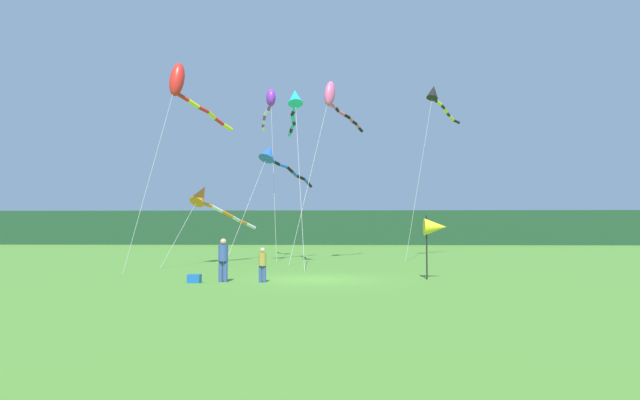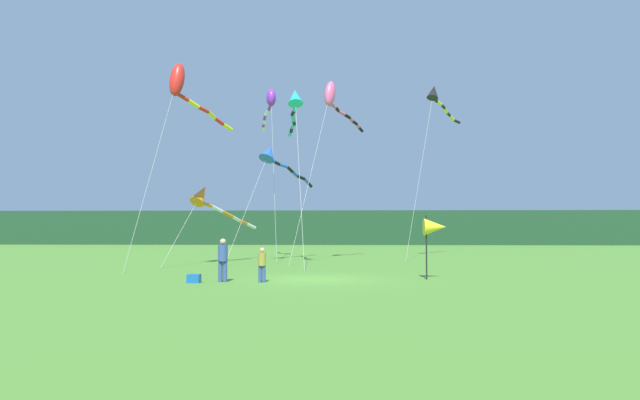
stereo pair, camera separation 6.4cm
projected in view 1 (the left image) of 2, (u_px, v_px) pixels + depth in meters
The scene contains 13 objects.
ground_plane at pixel (314, 279), 22.24m from camera, with size 120.00×120.00×0.00m, color #4C842D.
distant_treeline at pixel (333, 228), 67.25m from camera, with size 108.00×2.49×4.14m, color #1E4228.
person_adult at pixel (223, 258), 21.19m from camera, with size 0.37×0.37×1.66m.
person_child at pixel (262, 263), 21.01m from camera, with size 0.29×0.29×1.32m.
cooler_box at pixel (194, 279), 20.85m from camera, with size 0.47×0.40×0.32m, color #1959B2.
banner_flag_pole at pixel (435, 227), 22.30m from camera, with size 0.90×0.70×2.58m.
kite_rainbow at pixel (333, 99), 34.79m from camera, with size 4.43×8.55×11.33m.
kite_blue at pixel (274, 157), 34.06m from camera, with size 4.29×9.12×7.30m.
kite_cyan at pixel (295, 103), 30.84m from camera, with size 1.68×8.80×9.84m.
kite_purple at pixel (270, 102), 36.70m from camera, with size 1.86×6.58×11.29m.
kite_black at pixel (436, 97), 37.87m from camera, with size 5.04×7.68×11.84m.
kite_red at pixel (182, 85), 28.17m from camera, with size 3.70×6.42×10.53m.
kite_orange at pixel (207, 199), 32.36m from camera, with size 3.67×8.55×4.78m.
Camera 1 is at (1.12, -22.34, 2.09)m, focal length 31.02 mm.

